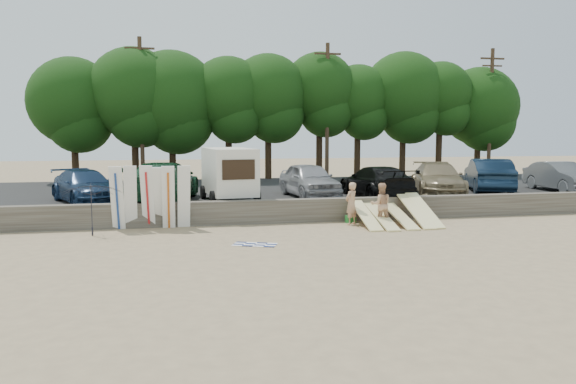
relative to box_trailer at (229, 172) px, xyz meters
name	(u,v)px	position (x,y,z in m)	size (l,w,h in m)	color
ground	(388,232)	(5.65, -5.39, -2.06)	(120.00, 120.00, 0.00)	tan
seawall	(363,209)	(5.65, -2.39, -1.56)	(44.00, 0.50, 1.00)	#6B6356
parking_lot	(319,194)	(5.65, 5.11, -1.71)	(44.00, 14.50, 0.70)	#282828
treeline	(279,97)	(4.65, 12.07, 4.17)	(33.94, 6.54, 8.84)	#382616
utility_poles	(327,108)	(7.65, 10.61, 3.37)	(25.80, 0.26, 9.00)	#473321
box_trailer	(229,172)	(0.00, 0.00, 0.00)	(2.53, 4.01, 2.43)	white
car_0	(85,186)	(-6.42, 0.76, -0.63)	(2.05, 5.05, 1.46)	#152A4A
car_1	(163,182)	(-2.97, 0.48, -0.46)	(2.54, 6.25, 1.81)	#163E25
car_2	(309,180)	(4.01, 0.87, -0.53)	(1.97, 4.90, 1.67)	#98979C
car_3	(376,182)	(7.18, 0.10, -0.60)	(2.13, 5.25, 1.52)	black
car_4	(438,179)	(10.70, 0.60, -0.56)	(2.24, 5.51, 1.60)	#857455
car_5	(489,175)	(13.88, 1.13, -0.48)	(1.87, 5.36, 1.77)	black
car_6	(561,177)	(17.89, 0.67, -0.58)	(1.66, 4.77, 1.57)	#56585B
surfboard_upright_0	(117,198)	(-4.71, -2.91, -0.79)	(0.50, 0.06, 2.60)	white
surfboard_upright_1	(130,198)	(-4.21, -2.81, -0.78)	(0.50, 0.06, 2.60)	white
surfboard_upright_2	(148,197)	(-3.55, -2.79, -0.78)	(0.50, 0.06, 2.60)	white
surfboard_upright_3	(160,198)	(-3.06, -2.85, -0.81)	(0.50, 0.06, 2.60)	white
surfboard_upright_4	(168,197)	(-2.73, -3.01, -0.79)	(0.50, 0.06, 2.60)	white
surfboard_upright_5	(184,197)	(-2.13, -2.93, -0.79)	(0.50, 0.06, 2.60)	white
surfboard_low_0	(365,214)	(5.20, -3.94, -1.58)	(0.56, 3.00, 0.07)	#FCEC9F
surfboard_low_1	(381,216)	(5.85, -4.07, -1.66)	(0.56, 3.00, 0.07)	#FCEC9F
surfboard_low_2	(400,216)	(6.71, -4.00, -1.66)	(0.56, 3.00, 0.07)	#FCEC9F
surfboard_low_3	(416,211)	(7.43, -4.01, -1.49)	(0.56, 3.00, 0.07)	#FCEC9F
surfboard_low_4	(424,210)	(7.83, -3.95, -1.47)	(0.56, 3.00, 0.07)	#FCEC9F
beachgoer_a	(351,204)	(4.75, -3.50, -1.17)	(0.65, 0.43, 1.79)	tan
beachgoer_b	(381,204)	(5.84, -4.06, -1.17)	(0.87, 0.68, 1.79)	tan
cooler	(350,219)	(4.88, -3.03, -1.90)	(0.38, 0.30, 0.32)	#227D2E
gear_bag	(369,219)	(5.72, -2.99, -1.95)	(0.30, 0.25, 0.22)	#D85519
beach_towel	(255,244)	(0.18, -6.84, -2.06)	(1.50, 1.50, 0.00)	white
beach_umbrella	(93,210)	(-5.49, -4.02, -1.06)	(2.18, 2.22, 2.00)	black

